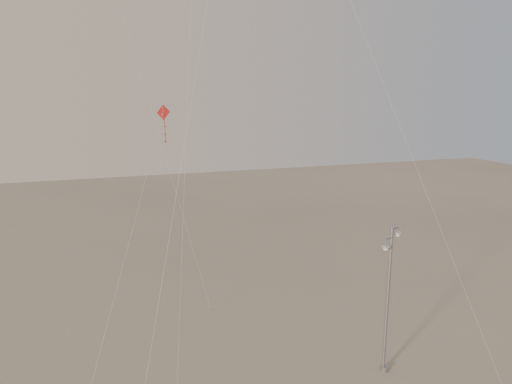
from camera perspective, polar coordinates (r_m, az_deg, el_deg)
name	(u,v)px	position (r m, az deg, el deg)	size (l,w,h in m)	color
street_lamp	(388,295)	(31.96, 13.08, -9.98)	(1.53, 0.94, 8.32)	#989CA0
kite_3	(141,200)	(23.39, -11.45, -0.78)	(7.19, 12.31, 14.70)	#A01A17
kite_4	(357,20)	(32.88, 10.09, 16.58)	(4.97, 13.24, 25.76)	black
kite_5	(123,16)	(40.12, -13.15, 16.72)	(6.50, 4.21, 26.45)	brown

